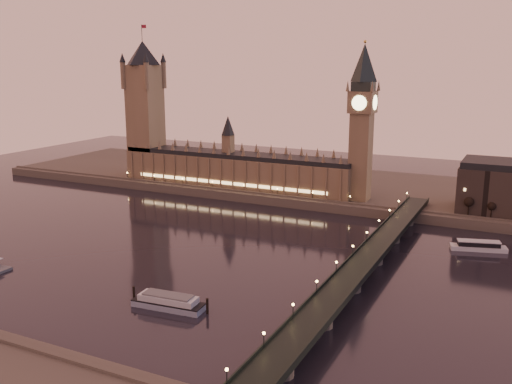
# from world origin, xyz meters

# --- Properties ---
(ground) EXTENTS (700.00, 700.00, 0.00)m
(ground) POSITION_xyz_m (0.00, 0.00, 0.00)
(ground) COLOR black
(ground) RESTS_ON ground
(far_embankment) EXTENTS (560.00, 130.00, 6.00)m
(far_embankment) POSITION_xyz_m (30.00, 165.00, 3.00)
(far_embankment) COLOR #423D35
(far_embankment) RESTS_ON ground
(palace_of_westminster) EXTENTS (180.00, 26.62, 52.00)m
(palace_of_westminster) POSITION_xyz_m (-40.12, 120.99, 21.71)
(palace_of_westminster) COLOR brown
(palace_of_westminster) RESTS_ON ground
(victoria_tower) EXTENTS (31.68, 31.68, 118.00)m
(victoria_tower) POSITION_xyz_m (-120.00, 121.00, 65.79)
(victoria_tower) COLOR brown
(victoria_tower) RESTS_ON ground
(big_ben) EXTENTS (17.68, 17.68, 104.00)m
(big_ben) POSITION_xyz_m (53.99, 120.99, 63.95)
(big_ben) COLOR brown
(big_ben) RESTS_ON ground
(westminster_bridge) EXTENTS (13.20, 260.00, 15.30)m
(westminster_bridge) POSITION_xyz_m (91.61, 0.00, 5.52)
(westminster_bridge) COLOR black
(westminster_bridge) RESTS_ON ground
(bare_tree_0) EXTENTS (5.51, 5.51, 11.20)m
(bare_tree_0) POSITION_xyz_m (124.72, 109.00, 14.35)
(bare_tree_0) COLOR black
(bare_tree_0) RESTS_ON ground
(bare_tree_1) EXTENTS (5.51, 5.51, 11.20)m
(bare_tree_1) POSITION_xyz_m (138.87, 109.00, 14.35)
(bare_tree_1) COLOR black
(bare_tree_1) RESTS_ON ground
(cruise_boat_b) EXTENTS (29.09, 14.44, 5.21)m
(cruise_boat_b) POSITION_xyz_m (135.55, 62.77, 2.30)
(cruise_boat_b) COLOR silver
(cruise_boat_b) RESTS_ON ground
(moored_barge) EXTENTS (34.52, 10.96, 6.35)m
(moored_barge) POSITION_xyz_m (30.61, -68.67, 2.68)
(moored_barge) COLOR #8492A8
(moored_barge) RESTS_ON ground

